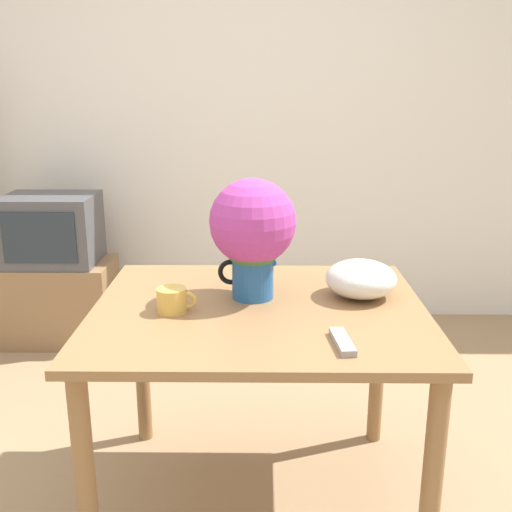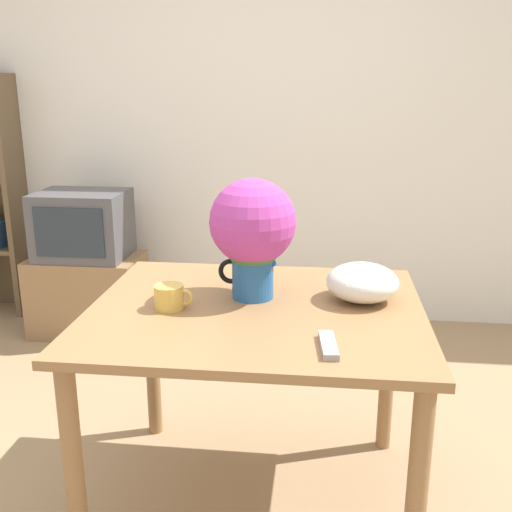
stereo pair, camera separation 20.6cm
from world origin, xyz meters
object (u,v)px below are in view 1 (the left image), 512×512
Objects in this scene: flower_vase at (253,231)px; coffee_mug at (173,300)px; tv_set at (51,229)px; white_bowl at (361,279)px.

flower_vase is 0.36m from coffee_mug.
tv_set reaches higher than coffee_mug.
coffee_mug is at bearing -166.33° from white_bowl.
white_bowl is 0.48× the size of tv_set.
tv_set is (-1.19, 1.37, -0.33)m from flower_vase.
white_bowl is at bearing 1.82° from flower_vase.
coffee_mug is 0.25× the size of tv_set.
coffee_mug is at bearing -58.49° from tv_set.
white_bowl is (0.64, 0.16, 0.02)m from coffee_mug.
coffee_mug is at bearing -151.13° from flower_vase.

